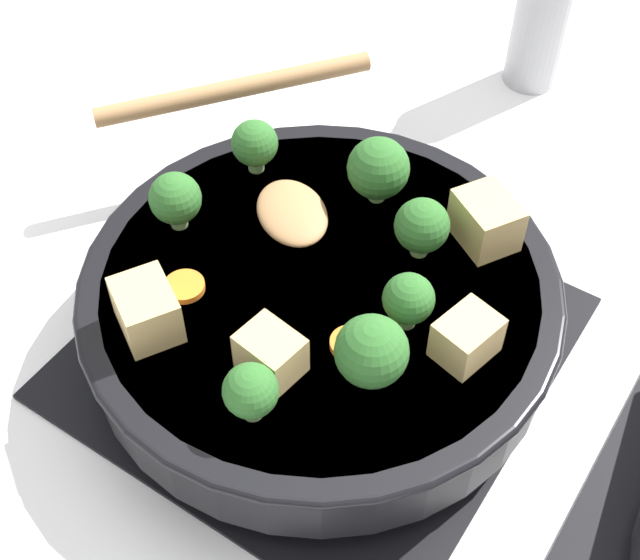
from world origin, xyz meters
name	(u,v)px	position (x,y,z in m)	size (l,w,h in m)	color
ground_plane	(320,348)	(0.00, 0.00, 0.00)	(2.40, 2.40, 0.00)	white
front_burner_grate	(320,338)	(0.00, 0.00, 0.01)	(0.31, 0.31, 0.03)	black
skillet_pan	(324,302)	(0.00, 0.00, 0.05)	(0.33, 0.45, 0.05)	black
wooden_spoon	(258,139)	(-0.09, -0.11, 0.08)	(0.23, 0.23, 0.02)	#A87A4C
tofu_cube_center_large	(271,353)	(0.08, 0.01, 0.09)	(0.04, 0.03, 0.03)	#DBB770
tofu_cube_near_handle	(147,310)	(0.09, -0.07, 0.09)	(0.04, 0.03, 0.03)	#DBB770
tofu_cube_east_chunk	(486,220)	(-0.09, 0.07, 0.09)	(0.04, 0.03, 0.03)	#DBB770
tofu_cube_west_chunk	(468,336)	(0.00, 0.11, 0.09)	(0.04, 0.03, 0.03)	#DBB770
broccoli_floret_near_spoon	(175,199)	(0.01, -0.11, 0.10)	(0.04, 0.04, 0.04)	#709956
broccoli_floret_center_top	(378,169)	(-0.09, -0.01, 0.11)	(0.04, 0.04, 0.05)	#709956
broccoli_floret_east_rim	(408,300)	(0.00, 0.07, 0.10)	(0.03, 0.03, 0.04)	#709956
broccoli_floret_west_rim	(372,352)	(0.05, 0.07, 0.11)	(0.04, 0.04, 0.05)	#709956
broccoli_floret_north_edge	(422,226)	(-0.06, 0.04, 0.10)	(0.04, 0.04, 0.04)	#709956
broccoli_floret_south_cluster	(251,392)	(0.11, 0.02, 0.10)	(0.03, 0.03, 0.04)	#709956
broccoli_floret_mid_floret	(255,144)	(-0.07, -0.10, 0.10)	(0.03, 0.03, 0.04)	#709956
carrot_slice_orange_thin	(351,343)	(0.03, 0.05, 0.08)	(0.03, 0.03, 0.01)	orange
carrot_slice_near_center	(184,287)	(0.06, -0.07, 0.08)	(0.03, 0.03, 0.01)	orange
pepper_mill	(545,4)	(-0.38, -0.01, 0.08)	(0.05, 0.05, 0.18)	#B2B2B7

